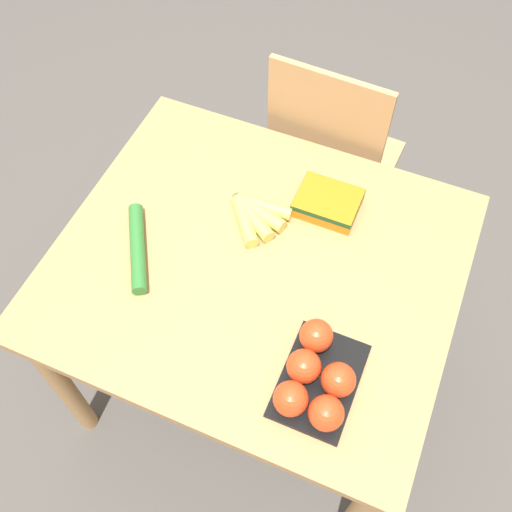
% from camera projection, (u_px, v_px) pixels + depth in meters
% --- Properties ---
extents(ground_plane, '(12.00, 12.00, 0.00)m').
position_uv_depth(ground_plane, '(256.00, 371.00, 2.27)').
color(ground_plane, '#4C4742').
extents(dining_table, '(1.08, 0.94, 0.78)m').
position_uv_depth(dining_table, '(256.00, 284.00, 1.72)').
color(dining_table, '#B27F4C').
rests_on(dining_table, ground_plane).
extents(chair, '(0.44, 0.42, 1.01)m').
position_uv_depth(chair, '(329.00, 164.00, 2.16)').
color(chair, tan).
rests_on(chair, ground_plane).
extents(banana_bunch, '(0.18, 0.17, 0.04)m').
position_uv_depth(banana_bunch, '(255.00, 214.00, 1.68)').
color(banana_bunch, brown).
rests_on(banana_bunch, dining_table).
extents(tomato_pack, '(0.18, 0.27, 0.09)m').
position_uv_depth(tomato_pack, '(316.00, 378.00, 1.39)').
color(tomato_pack, black).
rests_on(tomato_pack, dining_table).
extents(carrot_bag, '(0.18, 0.14, 0.05)m').
position_uv_depth(carrot_bag, '(328.00, 202.00, 1.69)').
color(carrot_bag, orange).
rests_on(carrot_bag, dining_table).
extents(cucumber_near, '(0.18, 0.26, 0.04)m').
position_uv_depth(cucumber_near, '(138.00, 248.00, 1.62)').
color(cucumber_near, '#2D702D').
rests_on(cucumber_near, dining_table).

